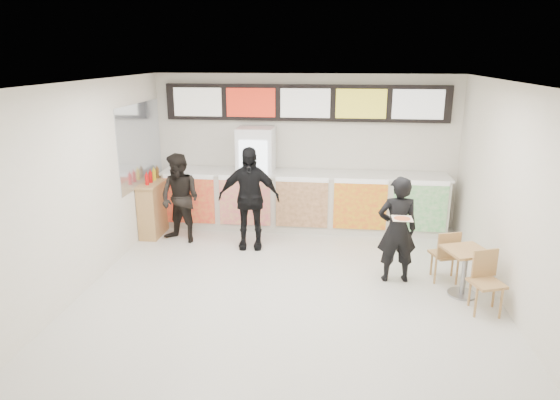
% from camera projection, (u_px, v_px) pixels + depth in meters
% --- Properties ---
extents(floor, '(7.00, 7.00, 0.00)m').
position_uv_depth(floor, '(287.00, 301.00, 7.07)').
color(floor, beige).
rests_on(floor, ground).
extents(ceiling, '(7.00, 7.00, 0.00)m').
position_uv_depth(ceiling, '(288.00, 84.00, 6.22)').
color(ceiling, white).
rests_on(ceiling, wall_back).
extents(wall_back, '(6.00, 0.00, 6.00)m').
position_uv_depth(wall_back, '(305.00, 151.00, 9.98)').
color(wall_back, silver).
rests_on(wall_back, floor).
extents(wall_left, '(0.00, 7.00, 7.00)m').
position_uv_depth(wall_left, '(75.00, 192.00, 6.97)').
color(wall_left, silver).
rests_on(wall_left, floor).
extents(wall_right, '(0.00, 7.00, 7.00)m').
position_uv_depth(wall_right, '(523.00, 207.00, 6.32)').
color(wall_right, silver).
rests_on(wall_right, floor).
extents(service_counter, '(5.56, 0.77, 1.14)m').
position_uv_depth(service_counter, '(303.00, 201.00, 9.85)').
color(service_counter, silver).
rests_on(service_counter, floor).
extents(menu_board, '(5.50, 0.14, 0.70)m').
position_uv_depth(menu_board, '(305.00, 103.00, 9.63)').
color(menu_board, black).
rests_on(menu_board, wall_back).
extents(drinks_fridge, '(0.70, 0.67, 2.00)m').
position_uv_depth(drinks_fridge, '(256.00, 178.00, 9.85)').
color(drinks_fridge, white).
rests_on(drinks_fridge, floor).
extents(mirror_panel, '(0.01, 2.00, 1.50)m').
position_uv_depth(mirror_panel, '(141.00, 144.00, 9.23)').
color(mirror_panel, '#B2B7BF').
rests_on(mirror_panel, wall_left).
extents(customer_main, '(0.65, 0.47, 1.65)m').
position_uv_depth(customer_main, '(397.00, 230.00, 7.48)').
color(customer_main, black).
rests_on(customer_main, floor).
extents(customer_left, '(0.97, 0.87, 1.65)m').
position_uv_depth(customer_left, '(180.00, 199.00, 9.09)').
color(customer_left, black).
rests_on(customer_left, floor).
extents(customer_mid, '(1.11, 0.55, 1.84)m').
position_uv_depth(customer_mid, '(249.00, 198.00, 8.78)').
color(customer_mid, black).
rests_on(customer_mid, floor).
extents(pizza_slice, '(0.36, 0.36, 0.02)m').
position_uv_depth(pizza_slice, '(402.00, 218.00, 6.96)').
color(pizza_slice, beige).
rests_on(pizza_slice, customer_main).
extents(cafe_table, '(0.85, 1.47, 0.83)m').
position_uv_depth(cafe_table, '(465.00, 264.00, 7.10)').
color(cafe_table, tan).
rests_on(cafe_table, floor).
extents(condiment_ledge, '(0.38, 0.93, 1.24)m').
position_uv_depth(condiment_ledge, '(154.00, 207.00, 9.55)').
color(condiment_ledge, tan).
rests_on(condiment_ledge, floor).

